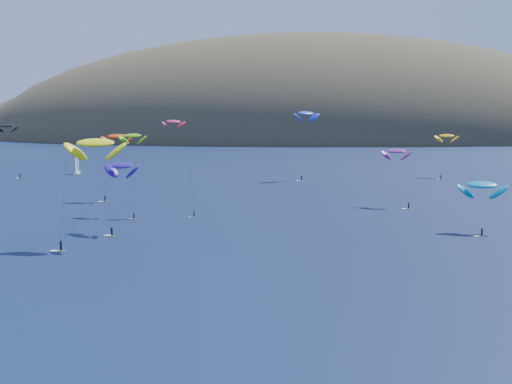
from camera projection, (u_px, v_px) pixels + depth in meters
The scene contains 13 objects.
ground at pixel (232, 343), 87.75m from camera, with size 2800.00×2800.00×0.00m, color black.
island at pixel (331, 149), 644.19m from camera, with size 730.00×300.00×210.00m.
sailboat at pixel (77, 172), 302.30m from camera, with size 7.85×6.78×9.70m.
kitesurfer_1 at pixel (117, 136), 218.74m from camera, with size 9.60×7.80×22.27m.
kitesurfer_2 at pixel (95, 143), 147.06m from camera, with size 12.62×10.43×24.80m.
kitesurfer_3 at pixel (133, 136), 190.36m from camera, with size 7.87×12.20×23.13m.
kitesurfer_4 at pixel (306, 113), 278.20m from camera, with size 11.88×10.65×29.03m.
kitesurfer_5 at pixel (482, 185), 163.94m from camera, with size 11.27×10.12×13.87m.
kitesurfer_6 at pixel (396, 151), 206.38m from camera, with size 9.48×11.75×18.32m.
kitesurfer_9 at pixel (174, 122), 190.12m from camera, with size 10.17×9.33×26.47m.
kitesurfer_10 at pixel (122, 166), 164.13m from camera, with size 10.30×11.73×17.91m.
kitesurfer_11 at pixel (447, 136), 288.67m from camera, with size 10.07×15.06×19.32m.
kitesurfer_12 at pixel (7, 126), 286.14m from camera, with size 11.18×6.20×23.30m.
Camera 1 is at (7.63, -84.54, 29.18)m, focal length 50.00 mm.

